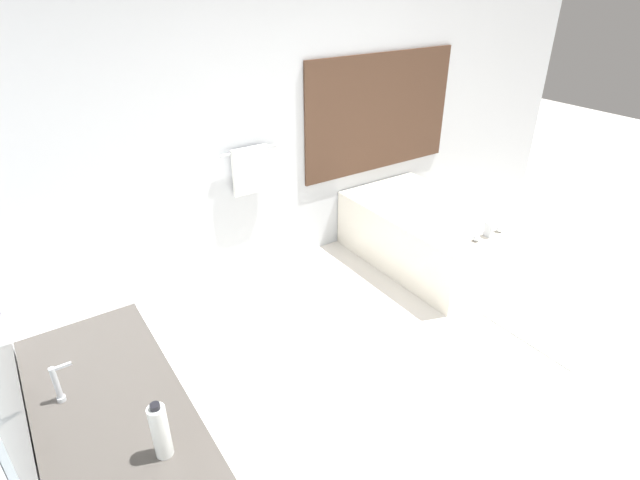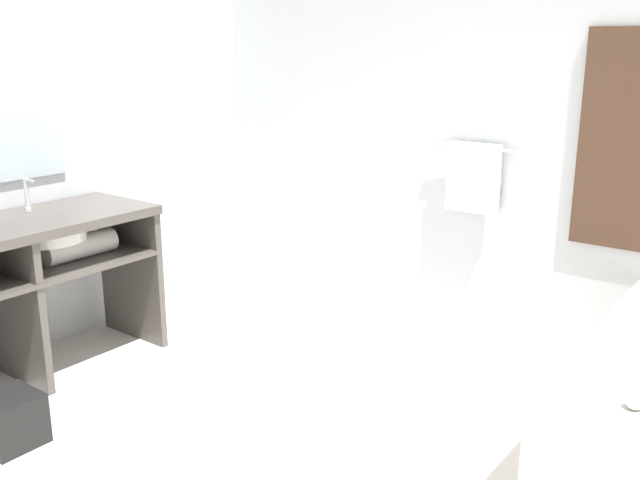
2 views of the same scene
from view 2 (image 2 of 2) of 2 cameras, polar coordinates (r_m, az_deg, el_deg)
The scene contains 4 objects.
wall_back_with_blinds at distance 4.04m, azimuth 17.29°, elevation 9.48°, with size 7.40×0.13×2.70m.
vanity_counter at distance 3.94m, azimuth -23.15°, elevation -1.89°, with size 0.58×1.52×0.85m.
sink_faucet at distance 4.10m, azimuth -22.39°, elevation 3.34°, with size 0.09×0.04×0.18m.
waste_bin at distance 3.52m, azimuth -23.53°, elevation -13.08°, with size 0.24×0.24×0.23m.
Camera 2 is at (1.43, -1.55, 1.73)m, focal length 40.00 mm.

